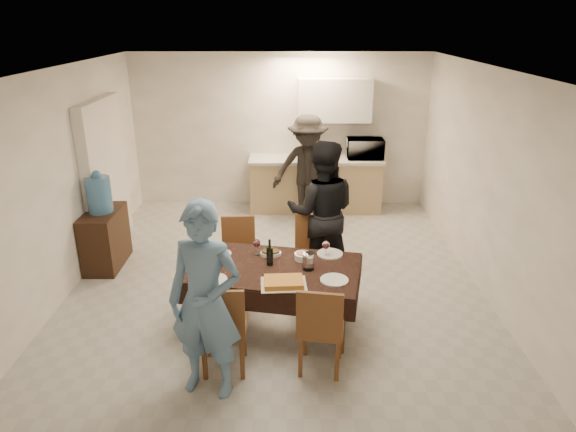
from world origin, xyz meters
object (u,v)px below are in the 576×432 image
object	(u,v)px
water_jug	(99,195)
person_near	(205,302)
dining_table	(275,270)
person_far	(322,213)
wine_bottle	(270,252)
microwave	(365,148)
water_pitcher	(308,261)
savoury_tart	(284,282)
person_kitchen	(307,168)
console	(105,239)

from	to	relation	value
water_jug	person_near	bearing A→B (deg)	-54.82
dining_table	person_far	world-z (taller)	person_far
water_jug	wine_bottle	distance (m)	2.62
microwave	person_far	world-z (taller)	person_far
water_jug	water_pitcher	distance (m)	3.02
savoury_tart	microwave	distance (m)	4.19
wine_bottle	person_near	size ratio (longest dim) A/B	0.16
person_far	person_kitchen	world-z (taller)	person_far
wine_bottle	person_far	bearing A→B (deg)	59.04
dining_table	water_pitcher	size ratio (longest dim) A/B	10.61
person_far	console	bearing A→B (deg)	-3.16
water_jug	savoury_tart	distance (m)	3.00
dining_table	person_near	bearing A→B (deg)	-106.98
water_jug	water_pitcher	xyz separation A→B (m)	(2.63, -1.46, -0.22)
savoury_tart	person_near	xyz separation A→B (m)	(-0.65, -0.67, 0.17)
person_near	water_jug	bearing A→B (deg)	138.53
wine_bottle	savoury_tart	bearing A→B (deg)	-70.77
microwave	person_near	bearing A→B (deg)	66.99
dining_table	savoury_tart	size ratio (longest dim) A/B	4.33
console	water_pitcher	size ratio (longest dim) A/B	4.60
console	person_near	distance (m)	3.05
water_pitcher	wine_bottle	bearing A→B (deg)	165.96
dining_table	person_kitchen	world-z (taller)	person_kitchen
water_pitcher	person_far	world-z (taller)	person_far
water_jug	person_kitchen	size ratio (longest dim) A/B	0.27
wine_bottle	microwave	bearing A→B (deg)	67.45
wine_bottle	person_kitchen	distance (m)	3.12
water_jug	person_far	world-z (taller)	person_far
wine_bottle	microwave	world-z (taller)	microwave
dining_table	wine_bottle	world-z (taller)	wine_bottle
dining_table	person_near	world-z (taller)	person_near
savoury_tart	person_far	bearing A→B (deg)	72.53
savoury_tart	person_kitchen	world-z (taller)	person_kitchen
water_pitcher	microwave	bearing A→B (deg)	73.64
water_pitcher	person_kitchen	xyz separation A→B (m)	(0.09, 3.18, 0.08)
person_far	water_jug	bearing A→B (deg)	-3.16
water_jug	person_near	size ratio (longest dim) A/B	0.26
person_far	dining_table	bearing A→B (deg)	66.45
console	water_pitcher	xyz separation A→B (m)	(2.63, -1.46, 0.39)
water_jug	person_near	xyz separation A→B (m)	(1.73, -2.46, -0.11)
water_jug	wine_bottle	size ratio (longest dim) A/B	1.60
savoury_tart	person_far	xyz separation A→B (m)	(0.45, 1.43, 0.18)
person_near	wine_bottle	bearing A→B (deg)	78.90
wine_bottle	water_pitcher	distance (m)	0.42
savoury_tart	person_far	world-z (taller)	person_far
person_near	savoury_tart	bearing A→B (deg)	59.21
person_near	microwave	bearing A→B (deg)	80.34
savoury_tart	water_jug	bearing A→B (deg)	143.09
dining_table	savoury_tart	xyz separation A→B (m)	(0.10, -0.38, 0.06)
savoury_tart	person_far	size ratio (longest dim) A/B	0.25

